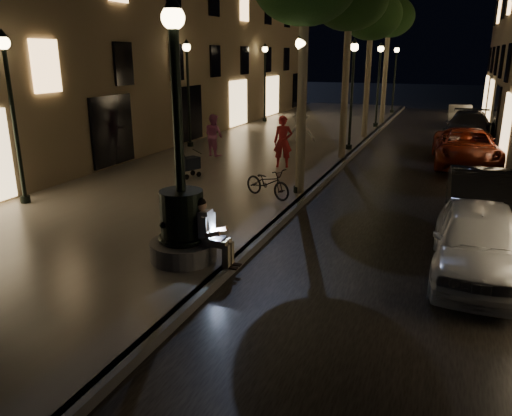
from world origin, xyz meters
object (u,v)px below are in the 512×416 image
at_px(tree_second, 350,0).
at_px(bicycle, 268,183).
at_px(pedestrian_red, 283,142).
at_px(lamp_curb_a, 300,94).
at_px(car_rear, 468,127).
at_px(fountain_lamppost, 182,213).
at_px(pedestrian_pink, 214,135).
at_px(lamp_left_b, 188,80).
at_px(lamp_left_c, 265,73).
at_px(car_second, 480,200).
at_px(lamp_curb_b, 352,81).
at_px(car_third, 466,148).
at_px(stroller, 189,164).
at_px(tree_far, 389,18).
at_px(lamp_left_a, 11,97).
at_px(car_fifth, 459,116).
at_px(lamp_curb_c, 379,74).
at_px(seated_man_laptop, 209,230).
at_px(car_front, 478,241).
at_px(tree_third, 372,16).
at_px(pedestrian_white, 300,133).
at_px(lamp_curb_d, 395,70).

distance_m(tree_second, bicycle, 8.95).
bearing_deg(tree_second, pedestrian_red, -123.09).
distance_m(lamp_curb_a, car_rear, 14.52).
xyz_separation_m(tree_second, bicycle, (-0.79, -6.87, -5.68)).
height_order(fountain_lamppost, pedestrian_red, fountain_lamppost).
bearing_deg(pedestrian_pink, car_rear, -113.42).
bearing_deg(lamp_left_b, lamp_left_c, 90.00).
bearing_deg(car_second, lamp_curb_b, 118.13).
height_order(car_third, pedestrian_red, pedestrian_red).
xyz_separation_m(stroller, pedestrian_red, (2.50, 2.85, 0.47)).
xyz_separation_m(fountain_lamppost, tree_far, (0.78, 24.00, 5.22)).
bearing_deg(fountain_lamppost, lamp_curb_a, 83.35).
bearing_deg(tree_second, lamp_left_a, -125.75).
xyz_separation_m(lamp_left_b, car_fifth, (11.74, 13.70, -2.59)).
bearing_deg(lamp_curb_c, pedestrian_pink, -113.49).
bearing_deg(seated_man_laptop, car_second, 44.65).
bearing_deg(car_front, fountain_lamppost, -162.26).
bearing_deg(bicycle, pedestrian_red, 35.38).
bearing_deg(stroller, seated_man_laptop, -36.63).
height_order(car_rear, pedestrian_pink, pedestrian_pink).
height_order(car_rear, car_fifth, car_rear).
height_order(tree_third, stroller, tree_third).
xyz_separation_m(fountain_lamppost, lamp_curb_a, (0.70, 6.00, 2.02)).
height_order(lamp_curb_a, bicycle, lamp_curb_a).
height_order(car_rear, pedestrian_white, pedestrian_white).
bearing_deg(bicycle, pedestrian_white, 31.01).
xyz_separation_m(tree_far, pedestrian_red, (-1.71, -14.65, -5.26)).
xyz_separation_m(lamp_left_a, stroller, (2.97, 4.49, -2.53)).
distance_m(lamp_left_b, bicycle, 9.74).
bearing_deg(pedestrian_red, car_rear, 40.58).
bearing_deg(pedestrian_red, lamp_curb_b, 54.92).
bearing_deg(lamp_curb_d, lamp_curb_c, -90.00).
distance_m(tree_second, lamp_curb_c, 10.47).
bearing_deg(lamp_curb_d, lamp_left_b, -111.53).
distance_m(tree_second, tree_third, 6.00).
height_order(lamp_left_b, car_third, lamp_left_b).
bearing_deg(car_third, lamp_left_c, 139.59).
xyz_separation_m(tree_third, lamp_curb_a, (0.00, -12.00, -2.90)).
bearing_deg(tree_far, lamp_curb_d, 90.76).
relative_size(seated_man_laptop, lamp_curb_b, 0.29).
bearing_deg(lamp_left_c, seated_man_laptop, -72.32).
relative_size(lamp_curb_c, bicycle, 2.80).
distance_m(tree_third, lamp_left_b, 9.74).
height_order(lamp_curb_c, pedestrian_white, lamp_curb_c).
distance_m(tree_second, car_third, 7.48).
relative_size(lamp_curb_a, car_front, 1.11).
bearing_deg(pedestrian_white, tree_far, -116.07).
bearing_deg(fountain_lamppost, lamp_curb_c, 88.18).
distance_m(lamp_curb_d, car_second, 25.46).
xyz_separation_m(car_second, car_third, (-0.27, 7.98, 0.00)).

